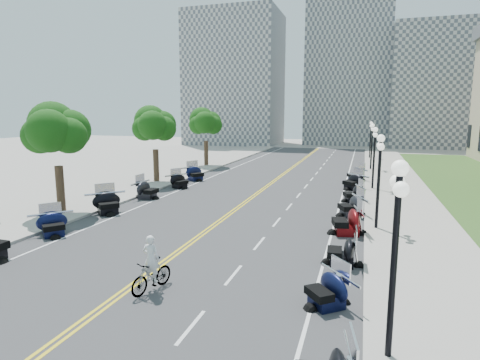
% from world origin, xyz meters
% --- Properties ---
extents(ground, '(160.00, 160.00, 0.00)m').
position_xyz_m(ground, '(0.00, 0.00, 0.00)').
color(ground, gray).
extents(road, '(16.00, 90.00, 0.01)m').
position_xyz_m(road, '(0.00, 10.00, 0.00)').
color(road, '#333335').
rests_on(road, ground).
extents(centerline_yellow_a, '(0.12, 90.00, 0.00)m').
position_xyz_m(centerline_yellow_a, '(-0.12, 10.00, 0.01)').
color(centerline_yellow_a, yellow).
rests_on(centerline_yellow_a, road).
extents(centerline_yellow_b, '(0.12, 90.00, 0.00)m').
position_xyz_m(centerline_yellow_b, '(0.12, 10.00, 0.01)').
color(centerline_yellow_b, yellow).
rests_on(centerline_yellow_b, road).
extents(edge_line_north, '(0.12, 90.00, 0.00)m').
position_xyz_m(edge_line_north, '(6.40, 10.00, 0.01)').
color(edge_line_north, white).
rests_on(edge_line_north, road).
extents(edge_line_south, '(0.12, 90.00, 0.00)m').
position_xyz_m(edge_line_south, '(-6.40, 10.00, 0.01)').
color(edge_line_south, white).
rests_on(edge_line_south, road).
extents(lane_dash_4, '(0.12, 2.00, 0.00)m').
position_xyz_m(lane_dash_4, '(3.20, -8.00, 0.01)').
color(lane_dash_4, white).
rests_on(lane_dash_4, road).
extents(lane_dash_5, '(0.12, 2.00, 0.00)m').
position_xyz_m(lane_dash_5, '(3.20, -4.00, 0.01)').
color(lane_dash_5, white).
rests_on(lane_dash_5, road).
extents(lane_dash_6, '(0.12, 2.00, 0.00)m').
position_xyz_m(lane_dash_6, '(3.20, 0.00, 0.01)').
color(lane_dash_6, white).
rests_on(lane_dash_6, road).
extents(lane_dash_7, '(0.12, 2.00, 0.00)m').
position_xyz_m(lane_dash_7, '(3.20, 4.00, 0.01)').
color(lane_dash_7, white).
rests_on(lane_dash_7, road).
extents(lane_dash_8, '(0.12, 2.00, 0.00)m').
position_xyz_m(lane_dash_8, '(3.20, 8.00, 0.01)').
color(lane_dash_8, white).
rests_on(lane_dash_8, road).
extents(lane_dash_9, '(0.12, 2.00, 0.00)m').
position_xyz_m(lane_dash_9, '(3.20, 12.00, 0.01)').
color(lane_dash_9, white).
rests_on(lane_dash_9, road).
extents(lane_dash_10, '(0.12, 2.00, 0.00)m').
position_xyz_m(lane_dash_10, '(3.20, 16.00, 0.01)').
color(lane_dash_10, white).
rests_on(lane_dash_10, road).
extents(lane_dash_11, '(0.12, 2.00, 0.00)m').
position_xyz_m(lane_dash_11, '(3.20, 20.00, 0.01)').
color(lane_dash_11, white).
rests_on(lane_dash_11, road).
extents(lane_dash_12, '(0.12, 2.00, 0.00)m').
position_xyz_m(lane_dash_12, '(3.20, 24.00, 0.01)').
color(lane_dash_12, white).
rests_on(lane_dash_12, road).
extents(lane_dash_13, '(0.12, 2.00, 0.00)m').
position_xyz_m(lane_dash_13, '(3.20, 28.00, 0.01)').
color(lane_dash_13, white).
rests_on(lane_dash_13, road).
extents(lane_dash_14, '(0.12, 2.00, 0.00)m').
position_xyz_m(lane_dash_14, '(3.20, 32.00, 0.01)').
color(lane_dash_14, white).
rests_on(lane_dash_14, road).
extents(lane_dash_15, '(0.12, 2.00, 0.00)m').
position_xyz_m(lane_dash_15, '(3.20, 36.00, 0.01)').
color(lane_dash_15, white).
rests_on(lane_dash_15, road).
extents(lane_dash_16, '(0.12, 2.00, 0.00)m').
position_xyz_m(lane_dash_16, '(3.20, 40.00, 0.01)').
color(lane_dash_16, white).
rests_on(lane_dash_16, road).
extents(lane_dash_17, '(0.12, 2.00, 0.00)m').
position_xyz_m(lane_dash_17, '(3.20, 44.00, 0.01)').
color(lane_dash_17, white).
rests_on(lane_dash_17, road).
extents(lane_dash_18, '(0.12, 2.00, 0.00)m').
position_xyz_m(lane_dash_18, '(3.20, 48.00, 0.01)').
color(lane_dash_18, white).
rests_on(lane_dash_18, road).
extents(lane_dash_19, '(0.12, 2.00, 0.00)m').
position_xyz_m(lane_dash_19, '(3.20, 52.00, 0.01)').
color(lane_dash_19, white).
rests_on(lane_dash_19, road).
extents(sidewalk_north, '(5.00, 90.00, 0.15)m').
position_xyz_m(sidewalk_north, '(10.50, 10.00, 0.07)').
color(sidewalk_north, '#9E9991').
rests_on(sidewalk_north, ground).
extents(sidewalk_south, '(5.00, 90.00, 0.15)m').
position_xyz_m(sidewalk_south, '(-10.50, 10.00, 0.07)').
color(sidewalk_south, '#9E9991').
rests_on(sidewalk_south, ground).
extents(distant_block_a, '(18.00, 14.00, 26.00)m').
position_xyz_m(distant_block_a, '(-18.00, 62.00, 13.00)').
color(distant_block_a, gray).
rests_on(distant_block_a, ground).
extents(distant_block_b, '(16.00, 12.00, 30.00)m').
position_xyz_m(distant_block_b, '(4.00, 68.00, 15.00)').
color(distant_block_b, gray).
rests_on(distant_block_b, ground).
extents(distant_block_c, '(20.00, 14.00, 22.00)m').
position_xyz_m(distant_block_c, '(22.00, 65.00, 11.00)').
color(distant_block_c, gray).
rests_on(distant_block_c, ground).
extents(street_lamp_1, '(0.50, 1.20, 4.90)m').
position_xyz_m(street_lamp_1, '(8.60, -8.00, 2.60)').
color(street_lamp_1, black).
rests_on(street_lamp_1, sidewalk_north).
extents(street_lamp_2, '(0.50, 1.20, 4.90)m').
position_xyz_m(street_lamp_2, '(8.60, 4.00, 2.60)').
color(street_lamp_2, black).
rests_on(street_lamp_2, sidewalk_north).
extents(street_lamp_3, '(0.50, 1.20, 4.90)m').
position_xyz_m(street_lamp_3, '(8.60, 16.00, 2.60)').
color(street_lamp_3, black).
rests_on(street_lamp_3, sidewalk_north).
extents(street_lamp_4, '(0.50, 1.20, 4.90)m').
position_xyz_m(street_lamp_4, '(8.60, 28.00, 2.60)').
color(street_lamp_4, black).
rests_on(street_lamp_4, sidewalk_north).
extents(street_lamp_5, '(0.50, 1.20, 4.90)m').
position_xyz_m(street_lamp_5, '(8.60, 40.00, 2.60)').
color(street_lamp_5, black).
rests_on(street_lamp_5, sidewalk_north).
extents(tree_2, '(4.80, 4.80, 9.20)m').
position_xyz_m(tree_2, '(-10.00, 2.00, 4.75)').
color(tree_2, '#235619').
rests_on(tree_2, sidewalk_south).
extents(tree_3, '(4.80, 4.80, 9.20)m').
position_xyz_m(tree_3, '(-10.00, 14.00, 4.75)').
color(tree_3, '#235619').
rests_on(tree_3, sidewalk_south).
extents(tree_4, '(4.80, 4.80, 9.20)m').
position_xyz_m(tree_4, '(-10.00, 26.00, 4.75)').
color(tree_4, '#235619').
rests_on(tree_4, sidewalk_south).
extents(motorcycle_n_4, '(2.49, 2.49, 1.24)m').
position_xyz_m(motorcycle_n_4, '(6.85, -5.53, 0.62)').
color(motorcycle_n_4, black).
rests_on(motorcycle_n_4, road).
extents(motorcycle_n_5, '(1.95, 1.95, 1.30)m').
position_xyz_m(motorcycle_n_5, '(7.12, -1.67, 0.65)').
color(motorcycle_n_5, black).
rests_on(motorcycle_n_5, road).
extents(motorcycle_n_6, '(2.62, 2.62, 1.54)m').
position_xyz_m(motorcycle_n_6, '(7.13, 2.77, 0.77)').
color(motorcycle_n_6, '#590A0C').
rests_on(motorcycle_n_6, road).
extents(motorcycle_n_7, '(2.69, 2.69, 1.42)m').
position_xyz_m(motorcycle_n_7, '(7.20, 6.63, 0.71)').
color(motorcycle_n_7, black).
rests_on(motorcycle_n_7, road).
extents(motorcycle_n_8, '(2.40, 2.40, 1.32)m').
position_xyz_m(motorcycle_n_8, '(7.22, 10.86, 0.66)').
color(motorcycle_n_8, black).
rests_on(motorcycle_n_8, road).
extents(motorcycle_n_9, '(2.89, 2.89, 1.43)m').
position_xyz_m(motorcycle_n_9, '(7.06, 15.65, 0.72)').
color(motorcycle_n_9, black).
rests_on(motorcycle_n_9, road).
extents(motorcycle_n_10, '(2.70, 2.70, 1.42)m').
position_xyz_m(motorcycle_n_10, '(7.20, 19.89, 0.71)').
color(motorcycle_n_10, black).
rests_on(motorcycle_n_10, road).
extents(motorcycle_s_5, '(2.65, 2.65, 1.32)m').
position_xyz_m(motorcycle_s_5, '(-7.13, -1.93, 0.66)').
color(motorcycle_s_5, black).
rests_on(motorcycle_s_5, road).
extents(motorcycle_s_6, '(3.02, 3.02, 1.50)m').
position_xyz_m(motorcycle_s_6, '(-7.23, 2.80, 0.75)').
color(motorcycle_s_6, black).
rests_on(motorcycle_s_6, road).
extents(motorcycle_s_7, '(2.14, 2.14, 1.44)m').
position_xyz_m(motorcycle_s_7, '(-7.21, 7.55, 0.72)').
color(motorcycle_s_7, black).
rests_on(motorcycle_s_7, road).
extents(motorcycle_s_8, '(2.58, 2.58, 1.32)m').
position_xyz_m(motorcycle_s_8, '(-6.78, 12.07, 0.66)').
color(motorcycle_s_8, black).
rests_on(motorcycle_s_8, road).
extents(motorcycle_s_9, '(2.93, 2.93, 1.47)m').
position_xyz_m(motorcycle_s_9, '(-7.07, 16.02, 0.73)').
color(motorcycle_s_9, black).
rests_on(motorcycle_s_9, road).
extents(bicycle, '(1.03, 1.97, 1.14)m').
position_xyz_m(bicycle, '(0.90, -6.16, 0.57)').
color(bicycle, '#A51414').
rests_on(bicycle, road).
extents(cyclist_rider, '(0.61, 0.40, 1.68)m').
position_xyz_m(cyclist_rider, '(0.90, -6.16, 1.98)').
color(cyclist_rider, silver).
rests_on(cyclist_rider, bicycle).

